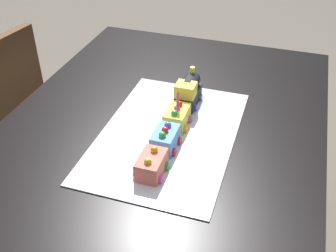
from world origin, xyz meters
name	(u,v)px	position (x,y,z in m)	size (l,w,h in m)	color
dining_table	(160,154)	(0.00, 0.00, 0.63)	(1.40, 1.00, 0.74)	black
cake_board	(168,134)	(0.03, 0.03, 0.74)	(0.60, 0.40, 0.00)	silver
cake_locomotive	(188,92)	(-0.16, 0.05, 0.79)	(0.14, 0.08, 0.12)	#232328
cake_car_gondola_lemon	(177,117)	(-0.03, 0.05, 0.77)	(0.10, 0.08, 0.07)	#F4E04C
cake_car_flatbed_sky_blue	(165,139)	(0.09, 0.05, 0.77)	(0.10, 0.08, 0.07)	#669EEA
cake_car_tanker_coral	(151,165)	(0.21, 0.05, 0.77)	(0.10, 0.08, 0.07)	#F27260
birthday_candle	(178,97)	(-0.04, 0.05, 0.84)	(0.01, 0.01, 0.06)	#F24C59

